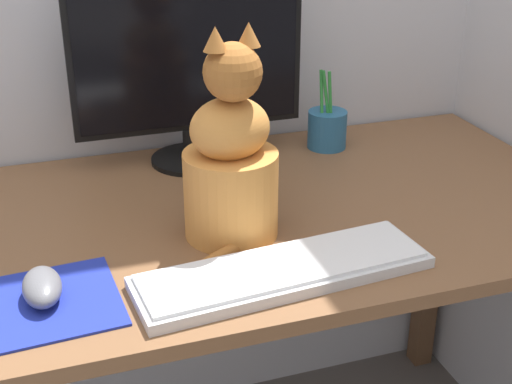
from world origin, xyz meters
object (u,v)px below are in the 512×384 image
(keyboard, at_px, (283,271))
(computer_mouse_left, at_px, (42,287))
(cat, at_px, (231,162))
(monitor, at_px, (189,69))
(pen_cup, at_px, (327,129))

(keyboard, distance_m, computer_mouse_left, 0.35)
(keyboard, distance_m, cat, 0.20)
(monitor, distance_m, cat, 0.34)
(computer_mouse_left, height_order, cat, cat)
(computer_mouse_left, relative_size, pen_cup, 0.58)
(cat, bearing_deg, computer_mouse_left, -174.17)
(pen_cup, bearing_deg, monitor, 177.45)
(monitor, relative_size, computer_mouse_left, 4.66)
(pen_cup, bearing_deg, cat, -134.41)
(monitor, height_order, computer_mouse_left, monitor)
(keyboard, distance_m, pen_cup, 0.55)
(monitor, bearing_deg, pen_cup, -2.55)
(monitor, height_order, keyboard, monitor)
(keyboard, bearing_deg, cat, 97.57)
(computer_mouse_left, distance_m, pen_cup, 0.76)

